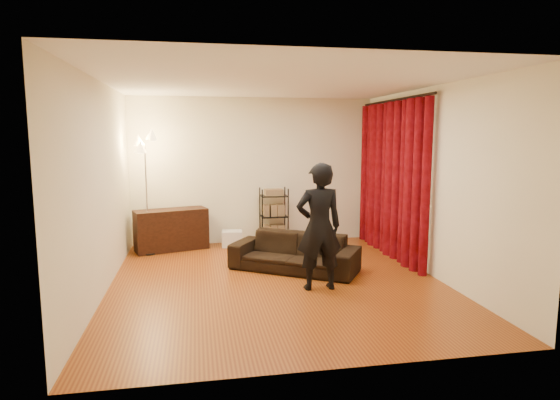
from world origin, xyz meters
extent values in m
plane|color=#8F4C15|center=(0.00, 0.00, 0.00)|extent=(5.00, 5.00, 0.00)
plane|color=white|center=(0.00, 0.00, 2.70)|extent=(5.00, 5.00, 0.00)
plane|color=#EDE6C6|center=(0.00, 2.50, 1.35)|extent=(5.00, 0.00, 5.00)
plane|color=#EDE6C6|center=(0.00, -2.50, 1.35)|extent=(5.00, 0.00, 5.00)
plane|color=#EDE6C6|center=(-2.25, 0.00, 1.35)|extent=(0.00, 5.00, 5.00)
plane|color=#EDE6C6|center=(2.25, 0.00, 1.35)|extent=(0.00, 5.00, 5.00)
cylinder|color=black|center=(2.15, 1.12, 2.58)|extent=(0.04, 2.65, 0.04)
imported|color=black|center=(0.35, 0.50, 0.27)|extent=(1.98, 1.63, 0.55)
imported|color=black|center=(0.49, -0.39, 0.83)|extent=(0.62, 0.41, 1.67)
cube|color=black|center=(-1.52, 2.13, 0.36)|extent=(1.32, 0.81, 0.72)
camera|label=1|loc=(-1.07, -6.17, 2.02)|focal=30.00mm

